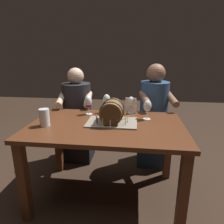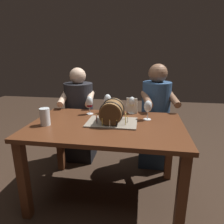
{
  "view_description": "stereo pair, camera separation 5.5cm",
  "coord_description": "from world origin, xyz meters",
  "px_view_note": "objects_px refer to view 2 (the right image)",
  "views": [
    {
      "loc": [
        0.25,
        -1.61,
        1.32
      ],
      "look_at": [
        0.05,
        0.04,
        0.82
      ],
      "focal_mm": 32.16,
      "sensor_mm": 36.0,
      "label": 1
    },
    {
      "loc": [
        0.3,
        -1.61,
        1.32
      ],
      "look_at": [
        0.05,
        0.04,
        0.82
      ],
      "focal_mm": 32.16,
      "sensor_mm": 36.0,
      "label": 2
    }
  ],
  "objects_px": {
    "wine_glass_empty": "(148,107)",
    "person_seated_left": "(80,119)",
    "wine_glass_red": "(90,103)",
    "wine_glass_white": "(132,102)",
    "dining_table": "(106,136)",
    "wine_glass_rose": "(108,101)",
    "menu_card": "(132,106)",
    "person_seated_right": "(155,121)",
    "beer_pint": "(45,117)",
    "barrel_cake": "(112,113)"
  },
  "relations": [
    {
      "from": "wine_glass_white",
      "to": "person_seated_right",
      "type": "relative_size",
      "value": 0.14
    },
    {
      "from": "wine_glass_empty",
      "to": "menu_card",
      "type": "bearing_deg",
      "value": 132.01
    },
    {
      "from": "dining_table",
      "to": "wine_glass_empty",
      "type": "distance_m",
      "value": 0.46
    },
    {
      "from": "wine_glass_empty",
      "to": "person_seated_left",
      "type": "relative_size",
      "value": 0.16
    },
    {
      "from": "wine_glass_red",
      "to": "beer_pint",
      "type": "height_order",
      "value": "wine_glass_red"
    },
    {
      "from": "dining_table",
      "to": "wine_glass_white",
      "type": "relative_size",
      "value": 7.78
    },
    {
      "from": "barrel_cake",
      "to": "menu_card",
      "type": "height_order",
      "value": "barrel_cake"
    },
    {
      "from": "barrel_cake",
      "to": "person_seated_right",
      "type": "xyz_separation_m",
      "value": [
        0.41,
        0.62,
        -0.27
      ]
    },
    {
      "from": "menu_card",
      "to": "wine_glass_red",
      "type": "bearing_deg",
      "value": -157.55
    },
    {
      "from": "wine_glass_white",
      "to": "person_seated_right",
      "type": "bearing_deg",
      "value": 49.25
    },
    {
      "from": "person_seated_left",
      "to": "person_seated_right",
      "type": "height_order",
      "value": "person_seated_right"
    },
    {
      "from": "beer_pint",
      "to": "person_seated_right",
      "type": "relative_size",
      "value": 0.12
    },
    {
      "from": "dining_table",
      "to": "wine_glass_white",
      "type": "bearing_deg",
      "value": 60.74
    },
    {
      "from": "person_seated_right",
      "to": "wine_glass_white",
      "type": "bearing_deg",
      "value": -130.75
    },
    {
      "from": "barrel_cake",
      "to": "wine_glass_rose",
      "type": "distance_m",
      "value": 0.32
    },
    {
      "from": "beer_pint",
      "to": "person_seated_right",
      "type": "height_order",
      "value": "person_seated_right"
    },
    {
      "from": "wine_glass_empty",
      "to": "person_seated_left",
      "type": "xyz_separation_m",
      "value": [
        -0.81,
        0.48,
        -0.31
      ]
    },
    {
      "from": "dining_table",
      "to": "wine_glass_rose",
      "type": "distance_m",
      "value": 0.42
    },
    {
      "from": "barrel_cake",
      "to": "wine_glass_red",
      "type": "relative_size",
      "value": 2.39
    },
    {
      "from": "person_seated_left",
      "to": "person_seated_right",
      "type": "distance_m",
      "value": 0.91
    },
    {
      "from": "person_seated_left",
      "to": "dining_table",
      "type": "bearing_deg",
      "value": -55.14
    },
    {
      "from": "dining_table",
      "to": "wine_glass_rose",
      "type": "xyz_separation_m",
      "value": [
        -0.05,
        0.34,
        0.24
      ]
    },
    {
      "from": "wine_glass_white",
      "to": "person_seated_right",
      "type": "xyz_separation_m",
      "value": [
        0.26,
        0.3,
        -0.29
      ]
    },
    {
      "from": "person_seated_right",
      "to": "person_seated_left",
      "type": "bearing_deg",
      "value": -180.0
    },
    {
      "from": "dining_table",
      "to": "wine_glass_red",
      "type": "height_order",
      "value": "wine_glass_red"
    },
    {
      "from": "wine_glass_empty",
      "to": "wine_glass_white",
      "type": "relative_size",
      "value": 1.06
    },
    {
      "from": "beer_pint",
      "to": "menu_card",
      "type": "relative_size",
      "value": 0.92
    },
    {
      "from": "person_seated_left",
      "to": "person_seated_right",
      "type": "xyz_separation_m",
      "value": [
        0.91,
        0.0,
        0.02
      ]
    },
    {
      "from": "barrel_cake",
      "to": "wine_glass_white",
      "type": "bearing_deg",
      "value": 64.22
    },
    {
      "from": "wine_glass_red",
      "to": "person_seated_left",
      "type": "distance_m",
      "value": 0.55
    },
    {
      "from": "barrel_cake",
      "to": "wine_glass_red",
      "type": "height_order",
      "value": "barrel_cake"
    },
    {
      "from": "dining_table",
      "to": "wine_glass_white",
      "type": "distance_m",
      "value": 0.46
    },
    {
      "from": "wine_glass_red",
      "to": "wine_glass_white",
      "type": "xyz_separation_m",
      "value": [
        0.41,
        0.09,
        -0.0
      ]
    },
    {
      "from": "wine_glass_red",
      "to": "menu_card",
      "type": "bearing_deg",
      "value": 11.74
    },
    {
      "from": "dining_table",
      "to": "person_seated_right",
      "type": "height_order",
      "value": "person_seated_right"
    },
    {
      "from": "dining_table",
      "to": "person_seated_left",
      "type": "bearing_deg",
      "value": 124.86
    },
    {
      "from": "dining_table",
      "to": "menu_card",
      "type": "relative_size",
      "value": 8.29
    },
    {
      "from": "wine_glass_rose",
      "to": "menu_card",
      "type": "height_order",
      "value": "wine_glass_rose"
    },
    {
      "from": "beer_pint",
      "to": "person_seated_right",
      "type": "xyz_separation_m",
      "value": [
        0.96,
        0.76,
        -0.24
      ]
    },
    {
      "from": "wine_glass_white",
      "to": "person_seated_left",
      "type": "relative_size",
      "value": 0.15
    },
    {
      "from": "beer_pint",
      "to": "person_seated_left",
      "type": "distance_m",
      "value": 0.8
    },
    {
      "from": "wine_glass_empty",
      "to": "wine_glass_rose",
      "type": "distance_m",
      "value": 0.43
    },
    {
      "from": "menu_card",
      "to": "wine_glass_white",
      "type": "bearing_deg",
      "value": 91.25
    },
    {
      "from": "wine_glass_white",
      "to": "person_seated_right",
      "type": "height_order",
      "value": "person_seated_right"
    },
    {
      "from": "wine_glass_red",
      "to": "beer_pint",
      "type": "xyz_separation_m",
      "value": [
        -0.29,
        -0.37,
        -0.05
      ]
    },
    {
      "from": "person_seated_left",
      "to": "barrel_cake",
      "type": "bearing_deg",
      "value": -50.97
    },
    {
      "from": "wine_glass_red",
      "to": "beer_pint",
      "type": "distance_m",
      "value": 0.47
    },
    {
      "from": "person_seated_right",
      "to": "beer_pint",
      "type": "bearing_deg",
      "value": -141.94
    },
    {
      "from": "barrel_cake",
      "to": "wine_glass_rose",
      "type": "bearing_deg",
      "value": 106.85
    },
    {
      "from": "dining_table",
      "to": "wine_glass_empty",
      "type": "xyz_separation_m",
      "value": [
        0.35,
        0.18,
        0.23
      ]
    }
  ]
}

